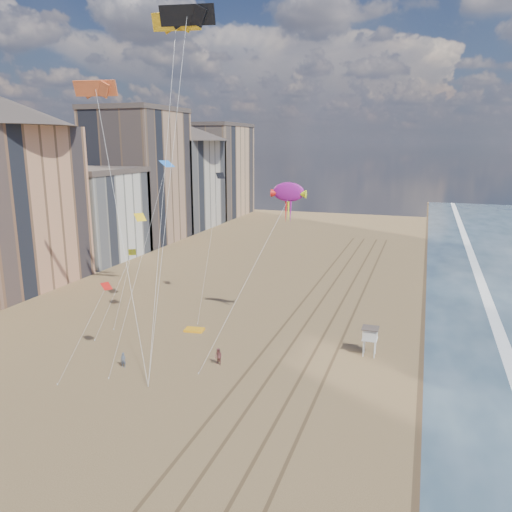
{
  "coord_description": "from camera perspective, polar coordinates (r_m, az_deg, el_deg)",
  "views": [
    {
      "loc": [
        14.02,
        -24.27,
        21.68
      ],
      "look_at": [
        -3.16,
        26.0,
        9.5
      ],
      "focal_mm": 35.0,
      "sensor_mm": 36.0,
      "label": 1
    }
  ],
  "objects": [
    {
      "name": "foam",
      "position": [
        68.45,
        25.71,
        -6.88
      ],
      "size": [
        260.0,
        260.0,
        0.0
      ],
      "primitive_type": "plane",
      "color": "white",
      "rests_on": "ground"
    },
    {
      "name": "grounded_kite",
      "position": [
        59.65,
        -7.06,
        -8.37
      ],
      "size": [
        2.36,
        1.65,
        0.25
      ],
      "primitive_type": "cube",
      "rotation": [
        0.0,
        0.0,
        0.11
      ],
      "color": "#FFA715",
      "rests_on": "ground"
    },
    {
      "name": "tracks",
      "position": [
        59.56,
        6.53,
        -8.52
      ],
      "size": [
        7.68,
        120.0,
        0.01
      ],
      "color": "brown",
      "rests_on": "ground"
    },
    {
      "name": "show_kite",
      "position": [
        55.51,
        3.73,
        7.26
      ],
      "size": [
        4.52,
        7.21,
        21.08
      ],
      "color": "#9C188A",
      "rests_on": "ground"
    },
    {
      "name": "kite_flyer_a",
      "position": [
        51.7,
        -14.93,
        -11.42
      ],
      "size": [
        0.59,
        0.42,
        1.53
      ],
      "primitive_type": "imported",
      "rotation": [
        0.0,
        0.0,
        0.1
      ],
      "color": "#535C6B",
      "rests_on": "ground"
    },
    {
      "name": "lifeguard_stand",
      "position": [
        53.33,
        12.91,
        -8.69
      ],
      "size": [
        1.69,
        1.69,
        3.04
      ],
      "color": "silver",
      "rests_on": "ground"
    },
    {
      "name": "small_kites",
      "position": [
        59.17,
        -11.38,
        4.97
      ],
      "size": [
        11.21,
        19.5,
        12.35
      ],
      "color": "red",
      "rests_on": "ground"
    },
    {
      "name": "kite_flyer_b",
      "position": [
        50.64,
        -4.31,
        -11.41
      ],
      "size": [
        1.03,
        0.94,
        1.72
      ],
      "primitive_type": "imported",
      "rotation": [
        0.0,
        0.0,
        -0.42
      ],
      "color": "brown",
      "rests_on": "ground"
    },
    {
      "name": "ground",
      "position": [
        35.44,
        -9.71,
        -25.01
      ],
      "size": [
        260.0,
        260.0,
        0.0
      ],
      "primitive_type": "plane",
      "color": "brown",
      "rests_on": "ground"
    },
    {
      "name": "wet_sand",
      "position": [
        68.01,
        22.18,
        -6.67
      ],
      "size": [
        260.0,
        260.0,
        0.0
      ],
      "primitive_type": "plane",
      "color": "#42301E",
      "rests_on": "ground"
    },
    {
      "name": "parafoils",
      "position": [
        58.42,
        -11.09,
        23.33
      ],
      "size": [
        15.18,
        6.0,
        8.95
      ],
      "color": "black",
      "rests_on": "ground"
    },
    {
      "name": "buildings",
      "position": [
        108.22,
        -14.86,
        8.18
      ],
      "size": [
        34.72,
        131.35,
        29.0
      ],
      "color": "#C6B284",
      "rests_on": "ground"
    }
  ]
}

